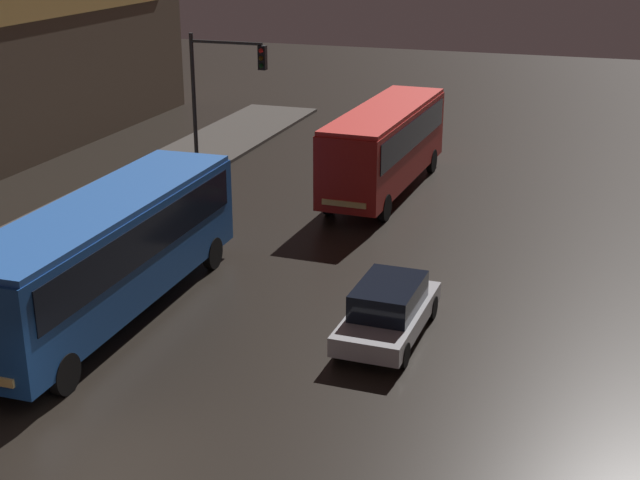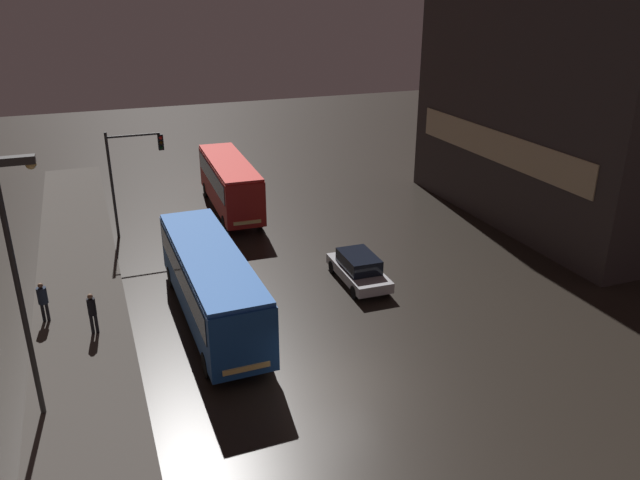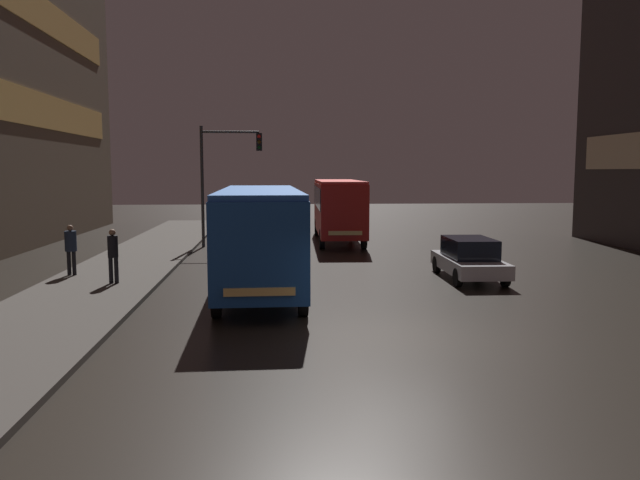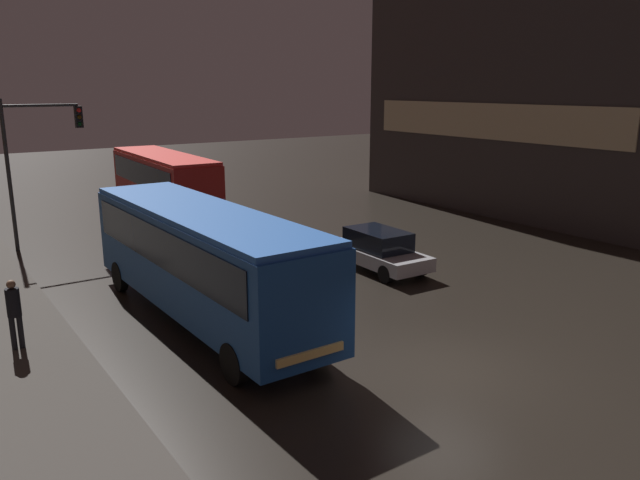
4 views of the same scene
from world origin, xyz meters
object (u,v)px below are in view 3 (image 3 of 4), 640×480
object	(u,v)px
car_taxi	(469,258)
pedestrian_mid	(113,252)
traffic_light_main	(223,166)
pedestrian_near	(71,245)
bus_near	(260,228)
bus_far	(338,204)

from	to	relation	value
car_taxi	pedestrian_mid	xyz separation A→B (m)	(-12.44, -0.69, 0.45)
car_taxi	pedestrian_mid	world-z (taller)	pedestrian_mid
car_taxi	traffic_light_main	xyz separation A→B (m)	(-9.58, 10.59, 3.42)
pedestrian_near	pedestrian_mid	size ratio (longest dim) A/B	1.00
car_taxi	pedestrian_mid	distance (m)	12.46
pedestrian_near	traffic_light_main	bearing A→B (deg)	3.71
pedestrian_mid	traffic_light_main	distance (m)	12.01
bus_near	pedestrian_mid	size ratio (longest dim) A/B	6.05
car_taxi	traffic_light_main	distance (m)	14.69
bus_far	pedestrian_mid	size ratio (longest dim) A/B	5.40
pedestrian_mid	bus_far	bearing A→B (deg)	-61.87
car_taxi	pedestrian_mid	size ratio (longest dim) A/B	2.42
car_taxi	pedestrian_near	world-z (taller)	pedestrian_near
pedestrian_mid	traffic_light_main	world-z (taller)	traffic_light_main
pedestrian_near	car_taxi	bearing A→B (deg)	-63.93
traffic_light_main	car_taxi	bearing A→B (deg)	-47.86
traffic_light_main	pedestrian_near	bearing A→B (deg)	-116.84
bus_far	pedestrian_near	distance (m)	15.90
car_taxi	pedestrian_near	distance (m)	14.43
bus_near	pedestrian_near	xyz separation A→B (m)	(-6.86, 2.31, -0.78)
car_taxi	pedestrian_mid	bearing A→B (deg)	4.68
car_taxi	traffic_light_main	bearing A→B (deg)	-46.36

